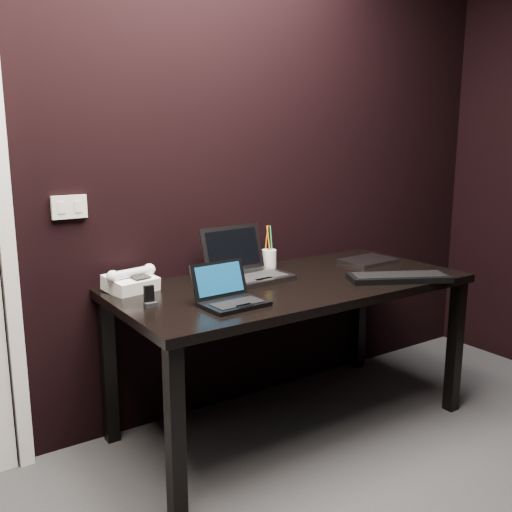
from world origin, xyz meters
TOP-DOWN VIEW (x-y plane):
  - wall_back at (0.00, 1.80)m, footprint 4.00×0.00m
  - wall_switch at (-0.62, 1.79)m, footprint 0.15×0.02m
  - desk at (0.30, 1.40)m, footprint 1.70×0.80m
  - netbook at (-0.15, 1.24)m, footprint 0.27×0.24m
  - silver_laptop at (0.15, 1.56)m, footprint 0.38×0.35m
  - ext_keyboard at (0.74, 1.13)m, footprint 0.50×0.37m
  - closed_laptop at (0.90, 1.50)m, footprint 0.30×0.22m
  - desk_phone at (-0.40, 1.67)m, footprint 0.25×0.22m
  - mobile_phone at (-0.43, 1.40)m, footprint 0.05×0.04m
  - pen_cup at (0.38, 1.70)m, footprint 0.10×0.10m

SIDE VIEW (x-z plane):
  - desk at x=0.30m, z-range 0.29..1.03m
  - closed_laptop at x=0.90m, z-range 0.74..0.76m
  - ext_keyboard at x=0.74m, z-range 0.74..0.77m
  - mobile_phone at x=-0.43m, z-range 0.73..0.81m
  - netbook at x=-0.15m, z-range 0.69..0.86m
  - desk_phone at x=-0.40m, z-range 0.72..0.84m
  - silver_laptop at x=0.15m, z-range 0.66..0.91m
  - pen_cup at x=0.38m, z-range 0.68..0.90m
  - wall_switch at x=-0.62m, z-range 1.07..1.17m
  - wall_back at x=0.00m, z-range -0.70..3.30m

